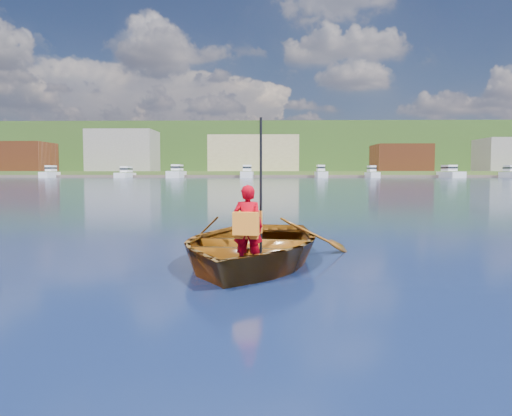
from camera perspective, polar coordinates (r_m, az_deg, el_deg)
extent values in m
plane|color=#12233F|center=(6.74, 1.87, -7.59)|extent=(600.00, 600.00, 0.00)
imported|color=brown|center=(7.54, -0.72, -4.20)|extent=(3.56, 4.54, 0.85)
imported|color=#AF000F|center=(6.59, -0.95, -2.12)|extent=(0.44, 0.32, 1.10)
cube|color=orange|center=(6.47, -1.17, -1.79)|extent=(0.35, 0.15, 0.30)
cube|color=orange|center=(6.70, -0.75, -1.59)|extent=(0.35, 0.13, 0.30)
cube|color=orange|center=(6.61, -0.95, -3.25)|extent=(0.33, 0.26, 0.05)
cylinder|color=black|center=(6.68, 0.56, 1.80)|extent=(0.04, 0.04, 1.99)
cube|color=#354C20|center=(196.60, 1.42, 3.90)|extent=(400.00, 80.00, 2.00)
cube|color=#314D1A|center=(246.79, 1.42, 6.24)|extent=(400.00, 100.00, 22.00)
cube|color=brown|center=(154.75, -1.09, 3.65)|extent=(160.05, 8.27, 0.80)
cube|color=maroon|center=(193.82, -26.37, 5.26)|extent=(28.00, 16.00, 10.00)
cube|color=gray|center=(178.88, -14.91, 6.32)|extent=(22.00, 16.00, 14.00)
cube|color=#9D8966|center=(171.80, -0.25, 6.22)|extent=(30.00, 16.00, 12.00)
cube|color=maroon|center=(177.49, 16.18, 5.50)|extent=(18.00, 16.00, 9.00)
cube|color=white|center=(163.58, -22.51, 3.49)|extent=(2.65, 9.48, 1.92)
cube|color=white|center=(164.46, -22.39, 4.21)|extent=(1.86, 4.27, 1.80)
cube|color=black|center=(164.46, -22.40, 4.24)|extent=(1.91, 4.46, 0.50)
cube|color=white|center=(155.69, -14.71, 3.61)|extent=(3.40, 12.16, 1.64)
cube|color=white|center=(156.86, -14.60, 4.30)|extent=(2.38, 5.47, 1.80)
cube|color=black|center=(156.86, -14.60, 4.34)|extent=(2.45, 5.71, 0.50)
cube|color=white|center=(152.12, -9.07, 3.77)|extent=(3.82, 13.66, 2.18)
cube|color=white|center=(153.47, -8.99, 4.59)|extent=(2.68, 6.15, 1.80)
cube|color=black|center=(153.47, -8.99, 4.63)|extent=(2.75, 6.42, 0.50)
cube|color=white|center=(149.73, -1.02, 3.80)|extent=(3.57, 12.74, 2.06)
cube|color=white|center=(151.01, -1.00, 4.61)|extent=(2.50, 5.73, 1.80)
cube|color=black|center=(151.01, -1.00, 4.65)|extent=(2.57, 5.99, 0.50)
cube|color=white|center=(150.43, 7.44, 3.76)|extent=(3.02, 10.77, 2.04)
cube|color=white|center=(151.51, 7.40, 4.57)|extent=(2.11, 4.85, 1.80)
cube|color=black|center=(151.51, 7.40, 4.60)|extent=(2.17, 5.06, 0.50)
cube|color=white|center=(152.78, 13.13, 3.66)|extent=(2.77, 9.91, 1.83)
cube|color=white|center=(153.75, 13.07, 4.41)|extent=(1.94, 4.46, 1.80)
cube|color=black|center=(153.75, 13.07, 4.45)|extent=(2.00, 4.66, 0.50)
cube|color=white|center=(159.11, 21.35, 3.53)|extent=(3.91, 13.98, 2.00)
cube|color=white|center=(160.43, 21.20, 4.28)|extent=(2.74, 6.29, 1.80)
cube|color=black|center=(160.43, 21.20, 4.32)|extent=(2.82, 6.57, 0.50)
cube|color=white|center=(166.02, 27.15, 3.36)|extent=(2.94, 10.49, 1.93)
cube|color=white|center=(166.97, 27.01, 4.07)|extent=(2.06, 4.72, 1.80)
cube|color=black|center=(166.98, 27.02, 4.11)|extent=(2.12, 4.93, 0.50)
cylinder|color=#382314|center=(240.12, -19.43, 5.57)|extent=(0.80, 0.80, 2.62)
sphere|color=#204C19|center=(240.25, -19.45, 6.40)|extent=(4.89, 4.89, 4.89)
cylinder|color=#382314|center=(299.92, 24.74, 7.03)|extent=(0.80, 0.80, 2.78)
sphere|color=#204C19|center=(300.16, 24.76, 7.74)|extent=(5.19, 5.19, 5.19)
cylinder|color=#382314|center=(275.70, 27.25, 6.17)|extent=(0.80, 0.80, 3.22)
cylinder|color=#382314|center=(218.21, 10.75, 5.61)|extent=(0.80, 0.80, 4.05)
sphere|color=#204C19|center=(218.43, 10.77, 7.03)|extent=(7.56, 7.56, 7.56)
cylinder|color=#382314|center=(259.88, 16.15, 6.70)|extent=(0.80, 0.80, 2.81)
sphere|color=#204C19|center=(260.10, 16.17, 7.53)|extent=(5.25, 5.25, 5.25)
cylinder|color=#382314|center=(209.86, 1.83, 5.32)|extent=(0.80, 0.80, 3.13)
sphere|color=#204C19|center=(210.00, 1.83, 6.46)|extent=(5.85, 5.85, 5.85)
cylinder|color=#382314|center=(258.82, 6.86, 7.18)|extent=(0.80, 0.80, 3.43)
sphere|color=#204C19|center=(259.11, 6.87, 8.19)|extent=(6.40, 6.40, 6.40)
cylinder|color=#382314|center=(292.65, -9.66, 7.93)|extent=(0.80, 0.80, 3.36)
sphere|color=#204C19|center=(292.99, -9.67, 8.80)|extent=(6.27, 6.27, 6.27)
cylinder|color=#382314|center=(250.04, 1.91, 7.01)|extent=(0.80, 0.80, 3.72)
sphere|color=#204C19|center=(250.35, 1.91, 8.14)|extent=(6.95, 6.95, 6.95)
cylinder|color=#382314|center=(300.76, 21.15, 7.41)|extent=(0.80, 0.80, 2.82)
sphere|color=#204C19|center=(301.02, 21.16, 8.12)|extent=(5.26, 5.26, 5.26)
cylinder|color=#382314|center=(273.72, -24.50, 6.25)|extent=(0.80, 0.80, 3.72)
sphere|color=#204C19|center=(273.99, -24.53, 7.28)|extent=(6.95, 6.95, 6.95)
cylinder|color=#382314|center=(286.24, 15.54, 7.61)|extent=(0.80, 0.80, 3.97)
sphere|color=#204C19|center=(286.63, 15.56, 8.66)|extent=(7.41, 7.41, 7.41)
cylinder|color=#382314|center=(278.08, 9.04, 7.70)|extent=(0.80, 0.80, 3.64)
sphere|color=#204C19|center=(278.44, 9.05, 8.69)|extent=(6.80, 6.80, 6.80)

